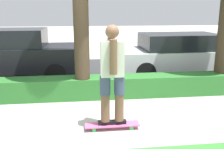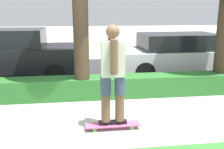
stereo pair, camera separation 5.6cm
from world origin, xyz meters
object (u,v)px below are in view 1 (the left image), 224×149
Objects in this scene: skateboard at (112,125)px; parked_car_middle at (182,53)px; skater_person at (112,73)px; parked_car_front at (13,54)px.

parked_car_middle is at bearing 54.02° from skateboard.
skateboard is at bearing -126.89° from parked_car_middle.
parked_car_middle is at bearing 54.02° from skater_person.
skater_person is 4.74m from parked_car_front.
skater_person reaches higher than skateboard.
skateboard is 4.81m from parked_car_middle.
parked_car_front reaches higher than parked_car_middle.
skater_person is at bearing -126.89° from parked_car_middle.
parked_car_front is at bearing 123.71° from skater_person.
parked_car_middle is at bearing -0.43° from parked_car_front.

